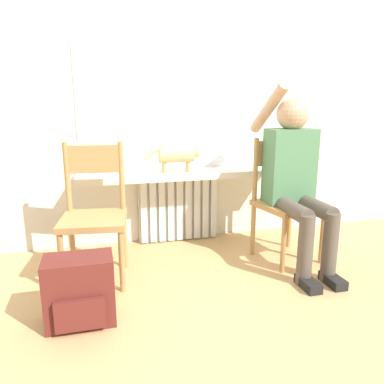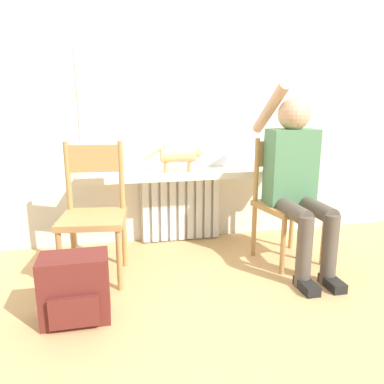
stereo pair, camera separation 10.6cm
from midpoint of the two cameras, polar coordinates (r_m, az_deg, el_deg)
name	(u,v)px [view 2 (the right image)]	position (r m, az deg, el deg)	size (l,w,h in m)	color
ground_plane	(218,309)	(2.26, 5.43, -17.35)	(12.00, 12.00, 0.00)	tan
wall_with_window	(178,77)	(3.13, -1.14, 17.09)	(7.00, 0.06, 2.70)	silver
radiator	(181,208)	(3.18, -0.78, -2.39)	(0.67, 0.08, 0.57)	silver
windowsill	(183,174)	(3.00, -0.38, 2.74)	(1.64, 0.31, 0.05)	silver
window_glass	(179,108)	(3.10, -0.99, 12.72)	(1.57, 0.01, 0.99)	white
chair_left	(93,211)	(2.54, -13.63, -2.86)	(0.46, 0.46, 0.90)	#B2844C
chair_right	(286,200)	(2.85, 15.17, -1.16)	(0.48, 0.48, 0.90)	#B2844C
person	(296,174)	(2.71, 16.69, 2.60)	(0.36, 0.97, 1.30)	brown
cat	(180,156)	(2.93, -0.84, 5.56)	(0.47, 0.11, 0.22)	#DBB77A
backpack	(75,289)	(2.15, -16.00, -14.00)	(0.36, 0.25, 0.37)	maroon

